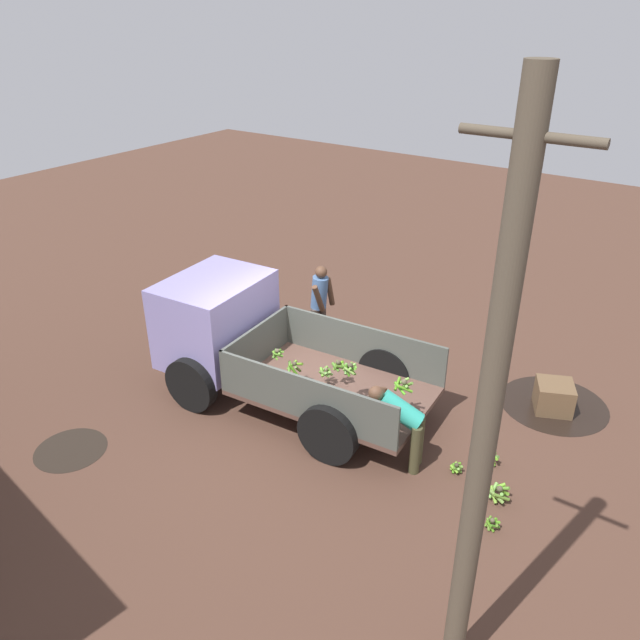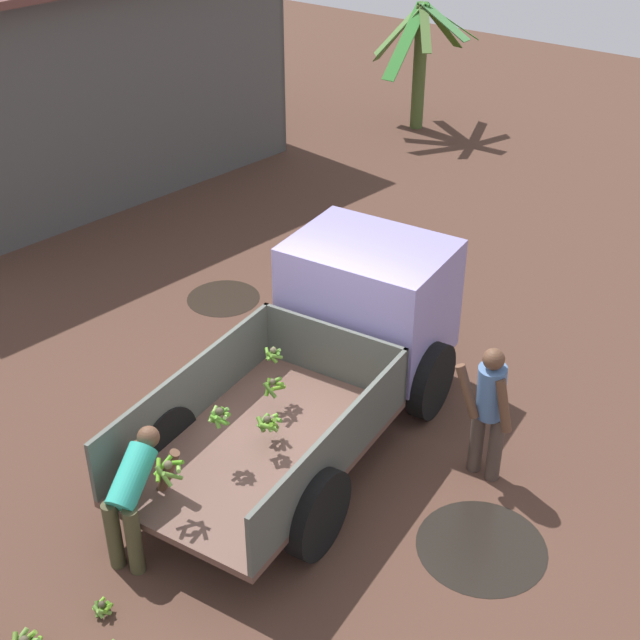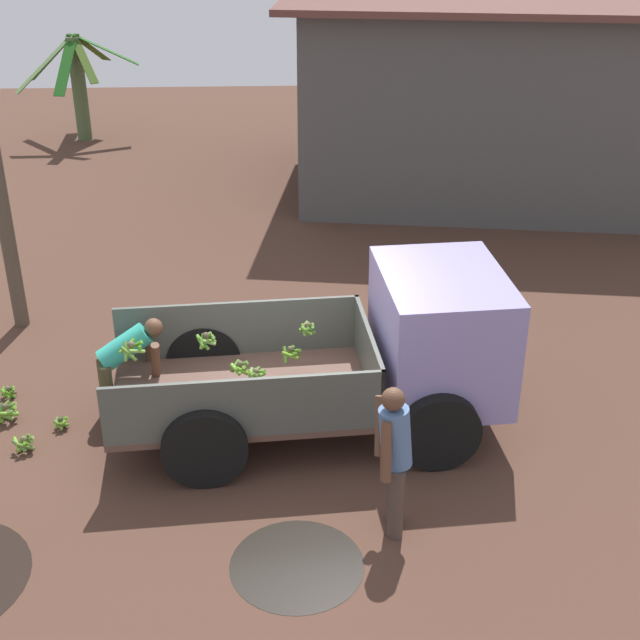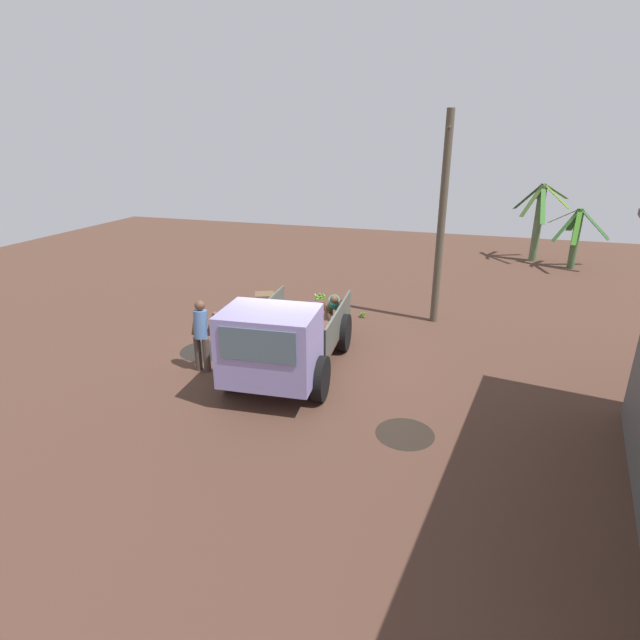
{
  "view_description": "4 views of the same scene",
  "coord_description": "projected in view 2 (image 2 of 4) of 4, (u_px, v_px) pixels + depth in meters",
  "views": [
    {
      "loc": [
        -5.15,
        6.83,
        5.99
      ],
      "look_at": [
        0.21,
        -0.87,
        1.17
      ],
      "focal_mm": 35.0,
      "sensor_mm": 36.0,
      "label": 1
    },
    {
      "loc": [
        -6.08,
        -4.74,
        6.6
      ],
      "look_at": [
        0.62,
        0.06,
        1.44
      ],
      "focal_mm": 50.0,
      "sensor_mm": 36.0,
      "label": 2
    },
    {
      "loc": [
        -0.1,
        -8.89,
        6.04
      ],
      "look_at": [
        0.3,
        0.41,
        1.2
      ],
      "focal_mm": 50.0,
      "sensor_mm": 36.0,
      "label": 3
    },
    {
      "loc": [
        9.93,
        3.76,
        5.04
      ],
      "look_at": [
        -0.18,
        0.54,
        1.1
      ],
      "focal_mm": 28.0,
      "sensor_mm": 36.0,
      "label": 4
    }
  ],
  "objects": [
    {
      "name": "cargo_truck",
      "position": [
        347.0,
        331.0,
        10.33
      ],
      "size": [
        4.64,
        2.41,
        1.9
      ],
      "rotation": [
        0.0,
        0.0,
        0.08
      ],
      "color": "brown",
      "rests_on": "ground"
    },
    {
      "name": "ground",
      "position": [
        293.0,
        453.0,
        10.03
      ],
      "size": [
        36.0,
        36.0,
        0.0
      ],
      "primitive_type": "plane",
      "color": "#4C3126"
    },
    {
      "name": "banana_palm_0",
      "position": [
        420.0,
        59.0,
        18.25
      ],
      "size": [
        2.53,
        2.13,
        2.58
      ],
      "color": "#4A5B2A",
      "rests_on": "ground"
    },
    {
      "name": "person_worker_loading",
      "position": [
        133.0,
        492.0,
        8.41
      ],
      "size": [
        0.83,
        0.69,
        1.24
      ],
      "rotation": [
        0.0,
        0.0,
        0.28
      ],
      "color": "#434027",
      "rests_on": "ground"
    },
    {
      "name": "banana_bunch_on_ground_3",
      "position": [
        103.0,
        607.0,
        8.08
      ],
      "size": [
        0.19,
        0.2,
        0.16
      ],
      "color": "#413B2A",
      "rests_on": "ground"
    },
    {
      "name": "person_foreground_visitor",
      "position": [
        489.0,
        407.0,
        9.25
      ],
      "size": [
        0.37,
        0.7,
        1.66
      ],
      "rotation": [
        0.0,
        0.0,
        3.07
      ],
      "color": "#473831",
      "rests_on": "ground"
    },
    {
      "name": "mud_patch_0",
      "position": [
        223.0,
        298.0,
        12.93
      ],
      "size": [
        1.06,
        1.06,
        0.01
      ],
      "primitive_type": "cylinder",
      "color": "black",
      "rests_on": "ground"
    },
    {
      "name": "warehouse_shed",
      "position": [
        58.0,
        18.0,
        16.08
      ],
      "size": [
        8.81,
        7.17,
        3.84
      ],
      "rotation": [
        0.0,
        0.0,
        -0.15
      ],
      "color": "#4D4C4A",
      "rests_on": "ground"
    },
    {
      "name": "mud_patch_2",
      "position": [
        481.0,
        547.0,
        8.83
      ],
      "size": [
        1.3,
        1.3,
        0.01
      ],
      "primitive_type": "cylinder",
      "color": "black",
      "rests_on": "ground"
    }
  ]
}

